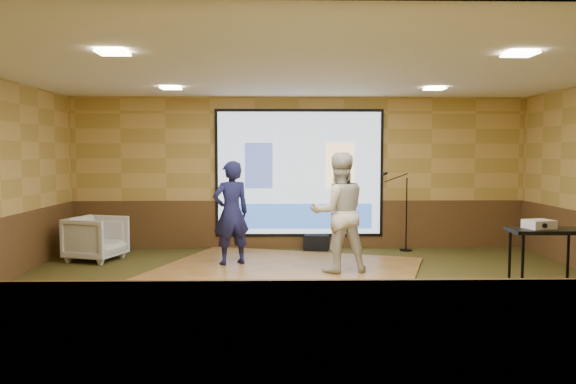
{
  "coord_description": "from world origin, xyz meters",
  "views": [
    {
      "loc": [
        -0.45,
        -7.62,
        1.9
      ],
      "look_at": [
        -0.27,
        0.97,
        1.3
      ],
      "focal_mm": 35.0,
      "sensor_mm": 36.0,
      "label": 1
    }
  ],
  "objects_px": {
    "player_left": "(231,213)",
    "projector_screen": "(299,174)",
    "av_table": "(546,252)",
    "banquet_chair": "(96,238)",
    "mic_stand": "(403,225)",
    "projector": "(539,224)",
    "player_right": "(339,212)",
    "duffel_bag": "(316,242)",
    "dance_floor": "(288,269)"
  },
  "relations": [
    {
      "from": "dance_floor",
      "to": "player_left",
      "type": "bearing_deg",
      "value": 160.93
    },
    {
      "from": "av_table",
      "to": "projector",
      "type": "distance_m",
      "value": 0.35
    },
    {
      "from": "player_left",
      "to": "mic_stand",
      "type": "bearing_deg",
      "value": 178.37
    },
    {
      "from": "dance_floor",
      "to": "player_left",
      "type": "xyz_separation_m",
      "value": [
        -0.95,
        0.33,
        0.88
      ]
    },
    {
      "from": "projector",
      "to": "player_left",
      "type": "bearing_deg",
      "value": 134.86
    },
    {
      "from": "player_left",
      "to": "player_right",
      "type": "relative_size",
      "value": 0.93
    },
    {
      "from": "projector_screen",
      "to": "player_right",
      "type": "bearing_deg",
      "value": -77.27
    },
    {
      "from": "player_left",
      "to": "projector_screen",
      "type": "bearing_deg",
      "value": -150.66
    },
    {
      "from": "player_right",
      "to": "duffel_bag",
      "type": "bearing_deg",
      "value": -95.23
    },
    {
      "from": "dance_floor",
      "to": "player_left",
      "type": "distance_m",
      "value": 1.34
    },
    {
      "from": "player_left",
      "to": "mic_stand",
      "type": "distance_m",
      "value": 3.54
    },
    {
      "from": "av_table",
      "to": "player_right",
      "type": "bearing_deg",
      "value": 142.89
    },
    {
      "from": "player_right",
      "to": "banquet_chair",
      "type": "relative_size",
      "value": 2.17
    },
    {
      "from": "player_left",
      "to": "banquet_chair",
      "type": "bearing_deg",
      "value": -37.06
    },
    {
      "from": "player_right",
      "to": "duffel_bag",
      "type": "height_order",
      "value": "player_right"
    },
    {
      "from": "projector_screen",
      "to": "dance_floor",
      "type": "relative_size",
      "value": 0.82
    },
    {
      "from": "mic_stand",
      "to": "banquet_chair",
      "type": "relative_size",
      "value": 1.78
    },
    {
      "from": "dance_floor",
      "to": "mic_stand",
      "type": "height_order",
      "value": "mic_stand"
    },
    {
      "from": "projector_screen",
      "to": "projector",
      "type": "bearing_deg",
      "value": -55.27
    },
    {
      "from": "projector_screen",
      "to": "mic_stand",
      "type": "height_order",
      "value": "projector_screen"
    },
    {
      "from": "dance_floor",
      "to": "player_left",
      "type": "height_order",
      "value": "player_left"
    },
    {
      "from": "projector_screen",
      "to": "mic_stand",
      "type": "bearing_deg",
      "value": -8.31
    },
    {
      "from": "banquet_chair",
      "to": "projector_screen",
      "type": "bearing_deg",
      "value": -54.38
    },
    {
      "from": "player_right",
      "to": "projector",
      "type": "xyz_separation_m",
      "value": [
        2.33,
        -1.79,
        0.04
      ]
    },
    {
      "from": "av_table",
      "to": "projector",
      "type": "relative_size",
      "value": 2.92
    },
    {
      "from": "projector",
      "to": "mic_stand",
      "type": "distance_m",
      "value": 3.95
    },
    {
      "from": "player_right",
      "to": "projector",
      "type": "distance_m",
      "value": 2.94
    },
    {
      "from": "player_left",
      "to": "player_right",
      "type": "distance_m",
      "value": 1.85
    },
    {
      "from": "projector",
      "to": "duffel_bag",
      "type": "bearing_deg",
      "value": 108.39
    },
    {
      "from": "player_left",
      "to": "projector",
      "type": "xyz_separation_m",
      "value": [
        4.07,
        -2.42,
        0.11
      ]
    },
    {
      "from": "player_left",
      "to": "banquet_chair",
      "type": "relative_size",
      "value": 2.01
    },
    {
      "from": "player_left",
      "to": "av_table",
      "type": "xyz_separation_m",
      "value": [
        4.15,
        -2.46,
        -0.24
      ]
    },
    {
      "from": "projector_screen",
      "to": "av_table",
      "type": "distance_m",
      "value": 5.16
    },
    {
      "from": "av_table",
      "to": "banquet_chair",
      "type": "height_order",
      "value": "av_table"
    },
    {
      "from": "player_right",
      "to": "projector",
      "type": "height_order",
      "value": "player_right"
    },
    {
      "from": "projector_screen",
      "to": "dance_floor",
      "type": "bearing_deg",
      "value": -97.29
    },
    {
      "from": "projector",
      "to": "banquet_chair",
      "type": "xyz_separation_m",
      "value": [
        -6.49,
        2.94,
        -0.61
      ]
    },
    {
      "from": "player_right",
      "to": "banquet_chair",
      "type": "height_order",
      "value": "player_right"
    },
    {
      "from": "mic_stand",
      "to": "duffel_bag",
      "type": "distance_m",
      "value": 1.72
    },
    {
      "from": "projector",
      "to": "mic_stand",
      "type": "xyz_separation_m",
      "value": [
        -0.84,
        3.82,
        -0.51
      ]
    },
    {
      "from": "player_right",
      "to": "projector",
      "type": "bearing_deg",
      "value": 131.97
    },
    {
      "from": "player_right",
      "to": "banquet_chair",
      "type": "xyz_separation_m",
      "value": [
        -4.16,
        1.15,
        -0.57
      ]
    },
    {
      "from": "dance_floor",
      "to": "duffel_bag",
      "type": "bearing_deg",
      "value": 72.29
    },
    {
      "from": "player_left",
      "to": "duffel_bag",
      "type": "bearing_deg",
      "value": -160.69
    },
    {
      "from": "av_table",
      "to": "projector",
      "type": "bearing_deg",
      "value": 155.49
    },
    {
      "from": "projector_screen",
      "to": "projector",
      "type": "xyz_separation_m",
      "value": [
        2.86,
        -4.12,
        -0.47
      ]
    },
    {
      "from": "projector_screen",
      "to": "mic_stand",
      "type": "xyz_separation_m",
      "value": [
        2.01,
        -0.29,
        -0.98
      ]
    },
    {
      "from": "banquet_chair",
      "to": "player_right",
      "type": "bearing_deg",
      "value": -87.81
    },
    {
      "from": "projector",
      "to": "player_right",
      "type": "bearing_deg",
      "value": 128.15
    },
    {
      "from": "player_left",
      "to": "av_table",
      "type": "height_order",
      "value": "player_left"
    }
  ]
}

